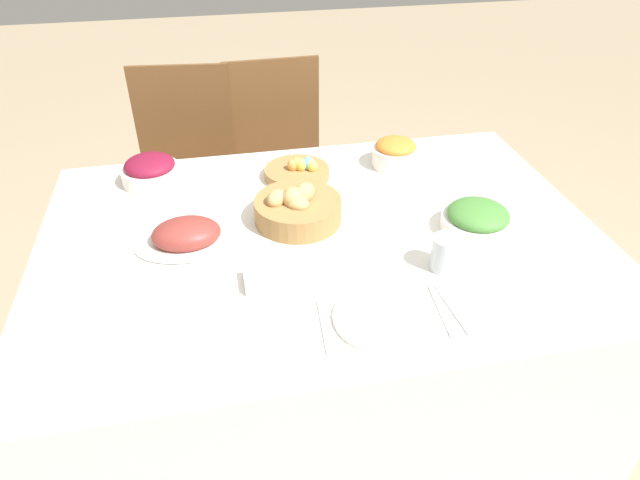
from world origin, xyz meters
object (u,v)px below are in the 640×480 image
object	(u,v)px
dinner_plate	(383,318)
drinking_cup	(446,253)
carrot_bowl	(395,153)
egg_basket	(298,172)
green_salad_bowl	(477,219)
chair_far_left	(188,177)
ham_platter	(187,235)
chair_far_center	(279,168)
beet_salad_bowl	(151,170)
butter_dish	(270,278)
knife	(440,310)
bread_basket	(297,208)
spoon	(452,309)
fork	(323,327)

from	to	relation	value
dinner_plate	drinking_cup	world-z (taller)	drinking_cup
carrot_bowl	drinking_cup	bearing A→B (deg)	-94.89
egg_basket	green_salad_bowl	world-z (taller)	green_salad_bowl
chair_far_left	ham_platter	bearing A→B (deg)	-82.33
chair_far_center	green_salad_bowl	bearing A→B (deg)	-66.45
beet_salad_bowl	carrot_bowl	xyz separation A→B (m)	(0.86, -0.05, 0.01)
ham_platter	green_salad_bowl	bearing A→B (deg)	-7.12
chair_far_center	butter_dish	bearing A→B (deg)	-100.57
ham_platter	drinking_cup	size ratio (longest dim) A/B	3.07
ham_platter	egg_basket	bearing A→B (deg)	40.63
knife	beet_salad_bowl	bearing A→B (deg)	135.70
green_salad_bowl	carrot_bowl	bearing A→B (deg)	103.72
egg_basket	bread_basket	bearing A→B (deg)	-99.72
dinner_plate	knife	world-z (taller)	dinner_plate
bread_basket	beet_salad_bowl	world-z (taller)	bread_basket
bread_basket	drinking_cup	size ratio (longest dim) A/B	2.68
spoon	butter_dish	world-z (taller)	butter_dish
bread_basket	ham_platter	bearing A→B (deg)	-170.76
beet_salad_bowl	knife	size ratio (longest dim) A/B	1.04
bread_basket	egg_basket	world-z (taller)	bread_basket
green_salad_bowl	dinner_plate	xyz separation A→B (m)	(-0.39, -0.32, -0.04)
dinner_plate	knife	distance (m)	0.15
chair_far_left	drinking_cup	xyz separation A→B (m)	(0.71, -1.14, 0.30)
beet_salad_bowl	fork	distance (m)	0.93
beet_salad_bowl	spoon	world-z (taller)	beet_salad_bowl
chair_far_left	spoon	size ratio (longest dim) A/B	5.04
chair_far_left	fork	bearing A→B (deg)	-69.21
spoon	drinking_cup	bearing A→B (deg)	70.93
bread_basket	spoon	world-z (taller)	bread_basket
green_salad_bowl	butter_dish	distance (m)	0.65
carrot_bowl	dinner_plate	bearing A→B (deg)	-109.54
carrot_bowl	butter_dish	size ratio (longest dim) A/B	1.21
ham_platter	carrot_bowl	distance (m)	0.82
chair_far_center	butter_dish	world-z (taller)	chair_far_center
beet_salad_bowl	carrot_bowl	size ratio (longest dim) A/B	1.18
beet_salad_bowl	green_salad_bowl	xyz separation A→B (m)	(0.97, -0.50, -0.00)
drinking_cup	green_salad_bowl	bearing A→B (deg)	43.72
beet_salad_bowl	green_salad_bowl	world-z (taller)	beet_salad_bowl
carrot_bowl	dinner_plate	size ratio (longest dim) A/B	0.68
fork	knife	bearing A→B (deg)	4.15
dinner_plate	butter_dish	world-z (taller)	butter_dish
spoon	butter_dish	bearing A→B (deg)	151.56
chair_far_center	ham_platter	distance (m)	1.00
fork	spoon	size ratio (longest dim) A/B	1.00
chair_far_left	spoon	xyz separation A→B (m)	(0.67, -1.31, 0.25)
chair_far_center	green_salad_bowl	xyz separation A→B (m)	(0.47, -0.99, 0.29)
egg_basket	drinking_cup	size ratio (longest dim) A/B	2.26
bread_basket	fork	size ratio (longest dim) A/B	1.40
bread_basket	dinner_plate	xyz separation A→B (m)	(0.13, -0.48, -0.04)
chair_far_left	green_salad_bowl	bearing A→B (deg)	-42.17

